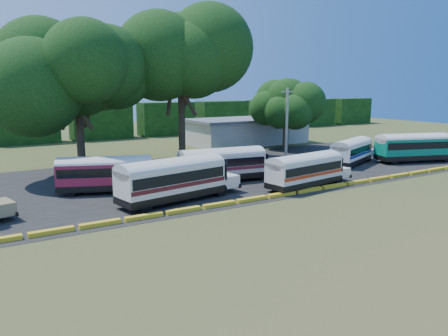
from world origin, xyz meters
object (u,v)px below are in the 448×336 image
bus_white_red (306,169)px  bus_teal (414,146)px  bus_cream_west (174,177)px  bus_red (108,172)px  tree_west (76,71)px

bus_white_red → bus_teal: 20.31m
bus_cream_west → bus_teal: bus_cream_west is taller
bus_red → bus_white_red: 17.25m
tree_west → bus_teal: bearing=-20.7°
tree_west → bus_red: bearing=-90.4°
bus_cream_west → bus_white_red: bearing=-17.8°
bus_cream_west → tree_west: bearing=93.0°
bus_red → bus_cream_west: (3.52, -5.67, 0.18)m
bus_cream_west → bus_teal: size_ratio=1.01×
bus_red → bus_teal: (35.61, -3.93, 0.18)m
bus_red → bus_teal: size_ratio=0.90×
bus_teal → tree_west: (-35.54, 13.43, 8.47)m
bus_red → bus_teal: bearing=15.2°
bus_white_red → tree_west: bearing=124.9°
bus_teal → bus_red: bearing=-167.9°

